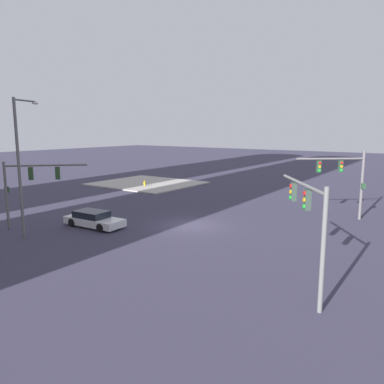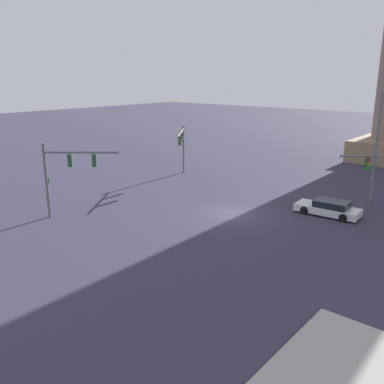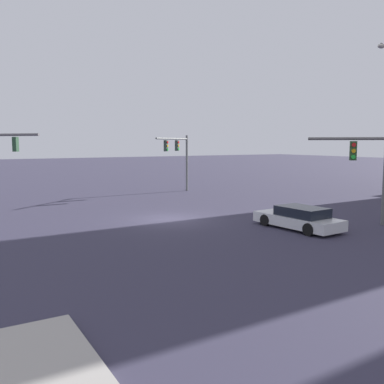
{
  "view_description": "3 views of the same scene",
  "coord_description": "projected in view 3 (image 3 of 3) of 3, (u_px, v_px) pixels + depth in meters",
  "views": [
    {
      "loc": [
        -16.54,
        23.28,
        7.48
      ],
      "look_at": [
        -0.34,
        0.4,
        2.74
      ],
      "focal_mm": 35.3,
      "sensor_mm": 36.0,
      "label": 1
    },
    {
      "loc": [
        17.75,
        -25.76,
        10.53
      ],
      "look_at": [
        -1.86,
        -2.64,
        2.01
      ],
      "focal_mm": 38.83,
      "sensor_mm": 36.0,
      "label": 2
    },
    {
      "loc": [
        21.87,
        -11.45,
        4.57
      ],
      "look_at": [
        2.27,
        0.21,
        1.87
      ],
      "focal_mm": 39.22,
      "sensor_mm": 36.0,
      "label": 3
    }
  ],
  "objects": [
    {
      "name": "ground_plane",
      "position": [
        170.0,
        219.0,
        25.02
      ],
      "size": [
        205.81,
        205.81,
        0.0
      ],
      "primitive_type": "plane",
      "color": "#343246"
    },
    {
      "name": "sedan_car_approaching",
      "position": [
        299.0,
        218.0,
        22.19
      ],
      "size": [
        4.98,
        2.21,
        1.21
      ],
      "rotation": [
        0.0,
        0.0,
        3.2
      ],
      "color": "silver",
      "rests_on": "ground"
    },
    {
      "name": "traffic_signal_opposite_side",
      "position": [
        178.0,
        151.0,
        37.73
      ],
      "size": [
        3.84,
        5.12,
        5.24
      ],
      "rotation": [
        0.0,
        0.0,
        -0.93
      ],
      "color": "slate",
      "rests_on": "ground"
    }
  ]
}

